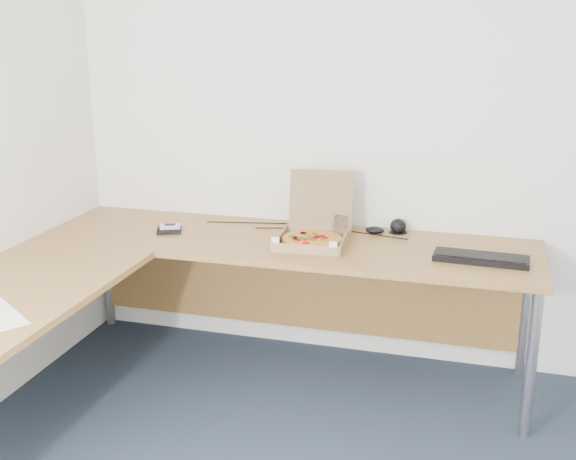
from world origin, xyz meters
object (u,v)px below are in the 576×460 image
(pizza_box, at_px, (313,235))
(drinking_glass, at_px, (340,227))
(desk, at_px, (192,267))
(keyboard, at_px, (481,258))
(wallet, at_px, (169,230))

(pizza_box, distance_m, drinking_glass, 0.17)
(desk, relative_size, keyboard, 5.87)
(pizza_box, distance_m, keyboard, 0.81)
(drinking_glass, distance_m, keyboard, 0.72)
(desk, distance_m, drinking_glass, 0.80)
(drinking_glass, relative_size, keyboard, 0.26)
(pizza_box, relative_size, keyboard, 0.89)
(drinking_glass, distance_m, wallet, 0.89)
(desk, height_order, keyboard, keyboard)
(pizza_box, bearing_deg, drinking_glass, 44.78)
(pizza_box, relative_size, drinking_glass, 3.41)
(keyboard, xyz_separation_m, wallet, (-1.57, 0.03, -0.00))
(desk, height_order, drinking_glass, drinking_glass)
(desk, height_order, wallet, wallet)
(drinking_glass, bearing_deg, pizza_box, -130.59)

